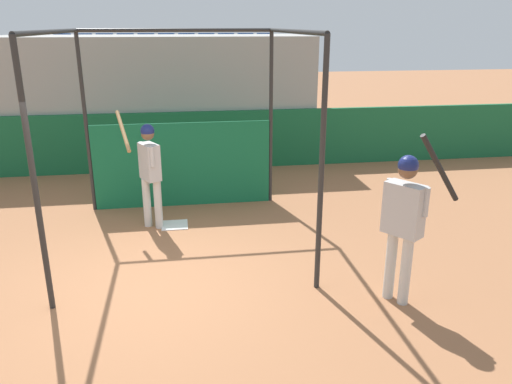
# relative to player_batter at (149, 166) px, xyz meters

# --- Properties ---
(ground_plane) EXTENTS (60.00, 60.00, 0.00)m
(ground_plane) POSITION_rel_player_batter_xyz_m (-0.00, -2.14, -1.07)
(ground_plane) COLOR #9E6642
(outfield_wall) EXTENTS (24.00, 0.12, 1.37)m
(outfield_wall) POSITION_rel_player_batter_xyz_m (-0.00, 3.50, -0.39)
(outfield_wall) COLOR #196038
(outfield_wall) RESTS_ON ground
(bleacher_section) EXTENTS (7.60, 3.20, 3.05)m
(bleacher_section) POSITION_rel_player_batter_xyz_m (-0.00, 5.16, 0.45)
(bleacher_section) COLOR #9E9E99
(bleacher_section) RESTS_ON ground
(batting_cage) EXTENTS (3.39, 3.52, 3.22)m
(batting_cage) POSITION_rel_player_batter_xyz_m (0.55, 0.41, 0.29)
(batting_cage) COLOR #282828
(batting_cage) RESTS_ON ground
(home_plate) EXTENTS (0.44, 0.44, 0.02)m
(home_plate) POSITION_rel_player_batter_xyz_m (0.36, -0.00, -1.06)
(home_plate) COLOR white
(home_plate) RESTS_ON ground
(player_batter) EXTENTS (0.72, 0.75, 1.93)m
(player_batter) POSITION_rel_player_batter_xyz_m (0.00, 0.00, 0.00)
(player_batter) COLOR silver
(player_batter) RESTS_ON ground
(player_waiting) EXTENTS (0.73, 0.68, 2.20)m
(player_waiting) POSITION_rel_player_batter_xyz_m (3.11, -2.90, 0.08)
(player_waiting) COLOR silver
(player_waiting) RESTS_ON ground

